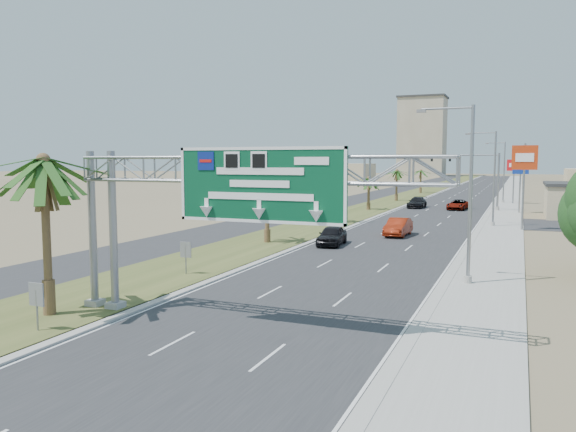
% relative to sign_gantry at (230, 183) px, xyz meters
% --- Properties ---
extents(road, '(12.00, 300.00, 0.02)m').
position_rel_sign_gantry_xyz_m(road, '(1.06, 100.07, -6.05)').
color(road, '#28282B').
rests_on(road, ground).
extents(sidewalk_right, '(4.00, 300.00, 0.10)m').
position_rel_sign_gantry_xyz_m(sidewalk_right, '(9.56, 100.07, -6.01)').
color(sidewalk_right, '#9E9B93').
rests_on(sidewalk_right, ground).
extents(median_grass, '(7.00, 300.00, 0.12)m').
position_rel_sign_gantry_xyz_m(median_grass, '(-8.94, 100.07, -6.00)').
color(median_grass, '#424E22').
rests_on(median_grass, ground).
extents(opposing_road, '(8.00, 300.00, 0.02)m').
position_rel_sign_gantry_xyz_m(opposing_road, '(-15.94, 100.07, -6.05)').
color(opposing_road, '#28282B').
rests_on(opposing_road, ground).
extents(sign_gantry, '(16.75, 1.24, 7.50)m').
position_rel_sign_gantry_xyz_m(sign_gantry, '(0.00, 0.00, 0.00)').
color(sign_gantry, gray).
rests_on(sign_gantry, ground).
extents(palm_near, '(5.70, 5.70, 8.35)m').
position_rel_sign_gantry_xyz_m(palm_near, '(-8.14, -1.93, 0.87)').
color(palm_near, brown).
rests_on(palm_near, ground).
extents(palm_row_b, '(3.99, 3.99, 5.95)m').
position_rel_sign_gantry_xyz_m(palm_row_b, '(-8.44, 22.07, -1.16)').
color(palm_row_b, brown).
rests_on(palm_row_b, ground).
extents(palm_row_c, '(3.99, 3.99, 6.75)m').
position_rel_sign_gantry_xyz_m(palm_row_c, '(-8.44, 38.07, -0.39)').
color(palm_row_c, brown).
rests_on(palm_row_c, ground).
extents(palm_row_d, '(3.99, 3.99, 5.45)m').
position_rel_sign_gantry_xyz_m(palm_row_d, '(-8.44, 56.07, -1.64)').
color(palm_row_d, brown).
rests_on(palm_row_d, ground).
extents(palm_row_e, '(3.99, 3.99, 6.15)m').
position_rel_sign_gantry_xyz_m(palm_row_e, '(-8.44, 75.07, -0.97)').
color(palm_row_e, brown).
rests_on(palm_row_e, ground).
extents(palm_row_f, '(3.99, 3.99, 5.75)m').
position_rel_sign_gantry_xyz_m(palm_row_f, '(-8.44, 100.07, -1.35)').
color(palm_row_f, brown).
rests_on(palm_row_f, ground).
extents(streetlight_near, '(3.27, 0.44, 10.00)m').
position_rel_sign_gantry_xyz_m(streetlight_near, '(8.36, 12.07, -1.36)').
color(streetlight_near, gray).
rests_on(streetlight_near, ground).
extents(streetlight_mid, '(3.27, 0.44, 10.00)m').
position_rel_sign_gantry_xyz_m(streetlight_mid, '(8.36, 42.07, -1.36)').
color(streetlight_mid, gray).
rests_on(streetlight_mid, ground).
extents(streetlight_far, '(3.27, 0.44, 10.00)m').
position_rel_sign_gantry_xyz_m(streetlight_far, '(8.36, 78.07, -1.36)').
color(streetlight_far, gray).
rests_on(streetlight_far, ground).
extents(signal_mast, '(10.28, 0.71, 8.00)m').
position_rel_sign_gantry_xyz_m(signal_mast, '(6.23, 62.05, -1.21)').
color(signal_mast, gray).
rests_on(signal_mast, ground).
extents(median_signback_a, '(0.75, 0.08, 2.08)m').
position_rel_sign_gantry_xyz_m(median_signback_a, '(-6.74, -3.93, -4.61)').
color(median_signback_a, gray).
rests_on(median_signback_a, ground).
extents(median_signback_b, '(0.75, 0.08, 2.08)m').
position_rel_sign_gantry_xyz_m(median_signback_b, '(-7.44, 8.07, -4.61)').
color(median_signback_b, gray).
rests_on(median_signback_b, ground).
extents(tower_distant, '(20.00, 16.00, 35.00)m').
position_rel_sign_gantry_xyz_m(tower_distant, '(-30.94, 240.07, 11.44)').
color(tower_distant, tan).
rests_on(tower_distant, ground).
extents(building_distant_left, '(24.00, 14.00, 6.00)m').
position_rel_sign_gantry_xyz_m(building_distant_left, '(-43.94, 150.07, -3.06)').
color(building_distant_left, '#C7B387').
rests_on(building_distant_left, ground).
extents(car_left_lane, '(2.32, 4.86, 1.60)m').
position_rel_sign_gantry_xyz_m(car_left_lane, '(-3.09, 23.17, -5.26)').
color(car_left_lane, black).
rests_on(car_left_lane, ground).
extents(car_mid_lane, '(1.89, 5.04, 1.65)m').
position_rel_sign_gantry_xyz_m(car_mid_lane, '(0.80, 31.01, -5.23)').
color(car_mid_lane, maroon).
rests_on(car_mid_lane, ground).
extents(car_right_lane, '(2.96, 5.39, 1.43)m').
position_rel_sign_gantry_xyz_m(car_right_lane, '(3.06, 61.61, -5.34)').
color(car_right_lane, gray).
rests_on(car_right_lane, ground).
extents(car_far, '(2.34, 5.44, 1.56)m').
position_rel_sign_gantry_xyz_m(car_far, '(-2.85, 62.74, -5.28)').
color(car_far, black).
rests_on(car_far, ground).
extents(pole_sign_red_near, '(2.40, 0.37, 8.65)m').
position_rel_sign_gantry_xyz_m(pole_sign_red_near, '(11.40, 39.76, 0.72)').
color(pole_sign_red_near, gray).
rests_on(pole_sign_red_near, ground).
extents(pole_sign_blue, '(2.02, 0.50, 8.40)m').
position_rel_sign_gantry_xyz_m(pole_sign_blue, '(11.06, 59.32, 0.26)').
color(pole_sign_blue, gray).
rests_on(pole_sign_blue, ground).
extents(pole_sign_red_far, '(2.21, 0.82, 7.32)m').
position_rel_sign_gantry_xyz_m(pole_sign_red_far, '(10.09, 76.51, -0.33)').
color(pole_sign_red_far, gray).
rests_on(pole_sign_red_far, ground).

